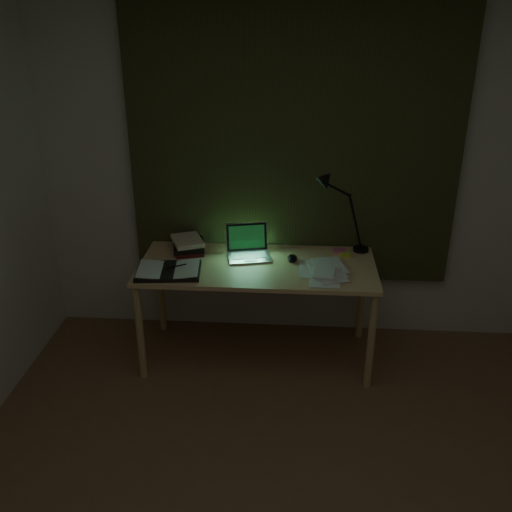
% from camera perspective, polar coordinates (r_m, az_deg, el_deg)
% --- Properties ---
extents(wall_back, '(3.50, 0.00, 2.50)m').
position_cam_1_polar(wall_back, '(3.92, 3.69, 8.90)').
color(wall_back, beige).
rests_on(wall_back, ground).
extents(curtain, '(2.20, 0.06, 2.00)m').
position_cam_1_polar(curtain, '(3.83, 3.76, 11.62)').
color(curtain, '#282D16').
rests_on(curtain, wall_back).
extents(desk, '(1.55, 0.68, 0.71)m').
position_cam_1_polar(desk, '(3.89, 0.13, -5.55)').
color(desk, '#DEBA77').
rests_on(desk, floor).
extents(laptop, '(0.35, 0.37, 0.20)m').
position_cam_1_polar(laptop, '(3.77, -0.69, 1.18)').
color(laptop, silver).
rests_on(laptop, desk).
extents(open_textbook, '(0.43, 0.33, 0.03)m').
position_cam_1_polar(open_textbook, '(3.65, -8.74, -1.42)').
color(open_textbook, silver).
rests_on(open_textbook, desk).
extents(book_stack, '(0.26, 0.29, 0.10)m').
position_cam_1_polar(book_stack, '(3.93, -6.76, 1.15)').
color(book_stack, silver).
rests_on(book_stack, desk).
extents(loose_papers, '(0.35, 0.36, 0.02)m').
position_cam_1_polar(loose_papers, '(3.63, 6.10, -1.53)').
color(loose_papers, silver).
rests_on(loose_papers, desk).
extents(mouse, '(0.07, 0.11, 0.04)m').
position_cam_1_polar(mouse, '(3.77, 3.64, -0.24)').
color(mouse, black).
rests_on(mouse, desk).
extents(sticky_yellow, '(0.07, 0.07, 0.01)m').
position_cam_1_polar(sticky_yellow, '(3.90, 8.93, 0.15)').
color(sticky_yellow, '#C8D82D').
rests_on(sticky_yellow, desk).
extents(sticky_pink, '(0.09, 0.09, 0.02)m').
position_cam_1_polar(sticky_pink, '(3.95, 8.28, 0.54)').
color(sticky_pink, '#DC5580').
rests_on(sticky_pink, desk).
extents(desk_lamp, '(0.44, 0.37, 0.58)m').
position_cam_1_polar(desk_lamp, '(3.89, 10.74, 4.46)').
color(desk_lamp, black).
rests_on(desk_lamp, desk).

